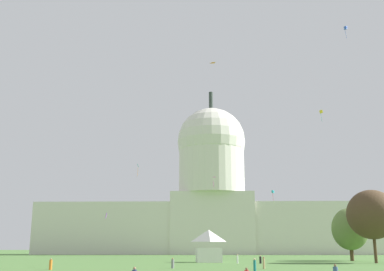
{
  "coord_description": "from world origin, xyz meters",
  "views": [
    {
      "loc": [
        3.04,
        -33.81,
        3.26
      ],
      "look_at": [
        -0.59,
        92.36,
        33.67
      ],
      "focal_mm": 43.12,
      "sensor_mm": 36.0,
      "label": 1
    }
  ],
  "objects": [
    {
      "name": "person_tan_mid_right",
      "position": [
        11.63,
        37.08,
        0.83
      ],
      "size": [
        0.46,
        0.46,
        1.77
      ],
      "rotation": [
        0.0,
        0.0,
        5.43
      ],
      "color": "tan",
      "rests_on": "ground_plane"
    },
    {
      "name": "kite_orange_high",
      "position": [
        5.25,
        65.86,
        43.98
      ],
      "size": [
        1.41,
        1.21,
        0.15
      ],
      "rotation": [
        0.0,
        0.0,
        2.65
      ],
      "color": "orange"
    },
    {
      "name": "event_tent",
      "position": [
        3.69,
        66.17,
        3.4
      ],
      "size": [
        5.9,
        5.59,
        6.69
      ],
      "rotation": [
        0.0,
        0.0,
        0.09
      ],
      "color": "white",
      "rests_on": "ground_plane"
    },
    {
      "name": "tree_east_near",
      "position": [
        36.7,
        76.62,
        7.18
      ],
      "size": [
        9.28,
        10.78,
        12.03
      ],
      "color": "#4C3823",
      "rests_on": "ground_plane"
    },
    {
      "name": "person_black_aisle_center",
      "position": [
        13.73,
        59.6,
        0.7
      ],
      "size": [
        0.5,
        0.5,
        1.56
      ],
      "rotation": [
        0.0,
        0.0,
        4.91
      ],
      "color": "black",
      "rests_on": "ground_plane"
    },
    {
      "name": "kite_turquoise_mid",
      "position": [
        -17.8,
        106.79,
        27.18
      ],
      "size": [
        0.46,
        0.96,
        3.81
      ],
      "rotation": [
        0.0,
        0.0,
        4.05
      ],
      "color": "teal"
    },
    {
      "name": "tree_east_far",
      "position": [
        36.93,
        61.99,
        9.56
      ],
      "size": [
        11.42,
        11.99,
        14.55
      ],
      "color": "#4C3823",
      "rests_on": "ground_plane"
    },
    {
      "name": "kite_violet_low",
      "position": [
        -13.44,
        43.14,
        8.22
      ],
      "size": [
        0.28,
        0.58,
        0.97
      ],
      "rotation": [
        0.0,
        0.0,
        4.05
      ],
      "color": "purple"
    },
    {
      "name": "person_teal_back_right",
      "position": [
        9.54,
        29.8,
        0.8
      ],
      "size": [
        0.51,
        0.51,
        1.72
      ],
      "rotation": [
        0.0,
        0.0,
        2.33
      ],
      "color": "#1E757A",
      "rests_on": "ground_plane"
    },
    {
      "name": "kite_yellow_high",
      "position": [
        39.65,
        106.3,
        44.11
      ],
      "size": [
        0.93,
        0.75,
        4.09
      ],
      "rotation": [
        0.0,
        0.0,
        4.98
      ],
      "color": "yellow"
    },
    {
      "name": "kite_cyan_mid",
      "position": [
        27.17,
        131.23,
        22.14
      ],
      "size": [
        1.09,
        1.08,
        3.84
      ],
      "rotation": [
        0.0,
        0.0,
        2.27
      ],
      "color": "#33BCDB"
    },
    {
      "name": "kite_blue_high",
      "position": [
        39.23,
        75.31,
        57.56
      ],
      "size": [
        1.0,
        1.0,
        3.27
      ],
      "rotation": [
        0.0,
        0.0,
        5.5
      ],
      "color": "blue"
    },
    {
      "name": "person_orange_deep_crowd",
      "position": [
        -19.15,
        33.93,
        0.72
      ],
      "size": [
        0.53,
        0.53,
        1.6
      ],
      "rotation": [
        0.0,
        0.0,
        4.46
      ],
      "color": "orange",
      "rests_on": "ground_plane"
    },
    {
      "name": "kite_magenta_mid",
      "position": [
        5.39,
        98.82,
        22.15
      ],
      "size": [
        1.27,
        1.18,
        2.74
      ],
      "rotation": [
        0.0,
        0.0,
        3.56
      ],
      "color": "#D1339E"
    },
    {
      "name": "person_white_mid_left",
      "position": [
        9.27,
        59.95,
        0.81
      ],
      "size": [
        0.39,
        0.39,
        1.73
      ],
      "rotation": [
        0.0,
        0.0,
        4.94
      ],
      "color": "silver",
      "rests_on": "ground_plane"
    },
    {
      "name": "person_grey_lawn_far_right",
      "position": [
        -2.0,
        38.91,
        0.7
      ],
      "size": [
        0.46,
        0.46,
        1.55
      ],
      "rotation": [
        0.0,
        0.0,
        3.07
      ],
      "color": "gray",
      "rests_on": "ground_plane"
    },
    {
      "name": "capitol_building",
      "position": [
        5.84,
        162.03,
        22.49
      ],
      "size": [
        145.52,
        29.36,
        70.29
      ],
      "color": "silver",
      "rests_on": "ground_plane"
    }
  ]
}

